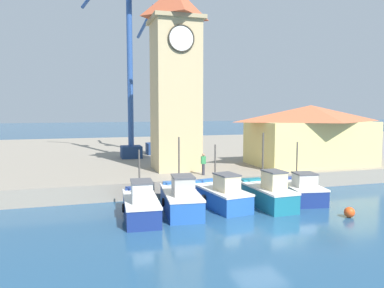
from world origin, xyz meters
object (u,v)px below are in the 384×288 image
object	(u,v)px
warehouse_right	(310,134)
fishing_boat_mid_left	(267,194)
port_crane_near	(155,98)
dock_worker_near_tower	(203,164)
mooring_buoy	(349,212)
port_crane_far	(128,82)
clock_tower	(175,76)
fishing_boat_left_outer	(181,199)
fishing_boat_left_inner	(220,195)
fishing_boat_center	(300,190)
fishing_boat_far_left	(141,205)

from	to	relation	value
warehouse_right	fishing_boat_mid_left	bearing A→B (deg)	-136.49
warehouse_right	port_crane_near	world-z (taller)	port_crane_near
port_crane_near	dock_worker_near_tower	bearing A→B (deg)	-86.19
fishing_boat_mid_left	mooring_buoy	size ratio (longest dim) A/B	7.90
port_crane_far	dock_worker_near_tower	distance (m)	13.97
clock_tower	warehouse_right	distance (m)	13.13
fishing_boat_left_outer	warehouse_right	distance (m)	16.28
fishing_boat_left_inner	port_crane_far	xyz separation A→B (m)	(-3.62, 16.23, 8.04)
clock_tower	port_crane_near	world-z (taller)	clock_tower
fishing_boat_left_outer	warehouse_right	bearing A→B (deg)	28.94
clock_tower	warehouse_right	bearing A→B (deg)	-3.65
fishing_boat_left_inner	warehouse_right	bearing A→B (deg)	32.46
fishing_boat_left_inner	port_crane_far	size ratio (longest dim) A/B	0.26
fishing_boat_center	dock_worker_near_tower	xyz separation A→B (m)	(-5.21, 4.82, 1.32)
fishing_boat_left_inner	mooring_buoy	size ratio (longest dim) A/B	8.63
fishing_boat_far_left	clock_tower	size ratio (longest dim) A/B	0.32
fishing_boat_left_inner	fishing_boat_mid_left	xyz separation A→B (m)	(2.87, -0.81, 0.06)
fishing_boat_far_left	fishing_boat_left_inner	size ratio (longest dim) A/B	1.00
clock_tower	dock_worker_near_tower	distance (m)	7.60
fishing_boat_far_left	fishing_boat_left_outer	world-z (taller)	fishing_boat_left_outer
mooring_buoy	fishing_boat_mid_left	bearing A→B (deg)	133.16
port_crane_far	dock_worker_near_tower	xyz separation A→B (m)	(4.07, -11.52, -6.78)
fishing_boat_left_outer	clock_tower	bearing A→B (deg)	77.77
fishing_boat_left_inner	dock_worker_near_tower	xyz separation A→B (m)	(0.44, 4.71, 1.26)
warehouse_right	mooring_buoy	size ratio (longest dim) A/B	17.63
fishing_boat_left_outer	fishing_boat_left_inner	bearing A→B (deg)	11.76
fishing_boat_left_outer	fishing_boat_center	bearing A→B (deg)	3.16
port_crane_near	mooring_buoy	distance (m)	24.83
clock_tower	mooring_buoy	world-z (taller)	clock_tower
fishing_boat_center	warehouse_right	world-z (taller)	warehouse_right
clock_tower	mooring_buoy	xyz separation A→B (m)	(7.04, -12.28, -8.47)
port_crane_near	dock_worker_near_tower	size ratio (longest dim) A/B	9.87
fishing_boat_left_inner	fishing_boat_mid_left	size ratio (longest dim) A/B	1.09
fishing_boat_left_outer	mooring_buoy	bearing A→B (deg)	-22.96
fishing_boat_left_outer	fishing_boat_center	distance (m)	8.38
fishing_boat_center	dock_worker_near_tower	world-z (taller)	fishing_boat_center
fishing_boat_far_left	port_crane_near	world-z (taller)	port_crane_near
clock_tower	port_crane_near	distance (m)	10.71
dock_worker_near_tower	warehouse_right	bearing A→B (deg)	12.80
fishing_boat_mid_left	fishing_boat_center	world-z (taller)	fishing_boat_mid_left
fishing_boat_left_inner	dock_worker_near_tower	size ratio (longest dim) A/B	3.23
fishing_boat_left_inner	fishing_boat_mid_left	world-z (taller)	fishing_boat_mid_left
fishing_boat_left_outer	port_crane_far	xyz separation A→B (m)	(-0.91, 16.80, 7.99)
fishing_boat_center	port_crane_near	size ratio (longest dim) A/B	0.28
fishing_boat_center	warehouse_right	bearing A→B (deg)	52.27
fishing_boat_center	warehouse_right	size ratio (longest dim) A/B	0.43
port_crane_far	dock_worker_near_tower	bearing A→B (deg)	-70.56
port_crane_near	dock_worker_near_tower	xyz separation A→B (m)	(0.92, -13.84, -5.25)
fishing_boat_far_left	port_crane_near	xyz separation A→B (m)	(4.70, 19.57, 6.51)
fishing_boat_center	mooring_buoy	bearing A→B (deg)	-82.93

